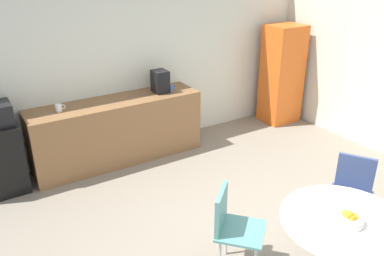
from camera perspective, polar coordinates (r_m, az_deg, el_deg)
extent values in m
plane|color=gray|center=(4.17, 10.40, -17.68)|extent=(6.00, 6.00, 0.00)
cube|color=silver|center=(5.86, -8.55, 9.39)|extent=(6.00, 0.10, 2.60)
cube|color=brown|center=(5.67, -10.67, -0.36)|extent=(2.39, 0.60, 0.90)
cube|color=orange|center=(7.01, 12.85, 7.54)|extent=(0.60, 0.50, 1.68)
cylinder|color=silver|center=(3.77, 20.41, -16.57)|extent=(0.08, 0.08, 0.71)
cylinder|color=white|center=(3.57, 21.20, -12.38)|extent=(1.05, 1.05, 0.03)
cylinder|color=silver|center=(4.43, 23.30, -13.20)|extent=(0.02, 0.02, 0.42)
cylinder|color=silver|center=(4.43, 19.20, -12.44)|extent=(0.02, 0.02, 0.42)
cylinder|color=silver|center=(4.69, 23.62, -11.02)|extent=(0.02, 0.02, 0.42)
cylinder|color=silver|center=(4.69, 19.77, -10.31)|extent=(0.02, 0.02, 0.42)
cube|color=#384772|center=(4.44, 21.91, -9.34)|extent=(0.58, 0.58, 0.03)
cube|color=#384772|center=(4.50, 22.55, -5.94)|extent=(0.23, 0.34, 0.38)
cylinder|color=silver|center=(3.98, 9.64, -16.01)|extent=(0.02, 0.02, 0.42)
cylinder|color=silver|center=(4.00, 5.00, -15.38)|extent=(0.02, 0.02, 0.42)
cube|color=teal|center=(3.72, 7.10, -14.54)|extent=(0.59, 0.59, 0.03)
cube|color=teal|center=(3.63, 4.24, -11.60)|extent=(0.31, 0.29, 0.38)
cylinder|color=silver|center=(3.50, 21.43, -12.18)|extent=(0.26, 0.26, 0.07)
sphere|color=#66B233|center=(3.48, 21.43, -11.63)|extent=(0.07, 0.07, 0.07)
sphere|color=yellow|center=(3.48, 22.38, -11.79)|extent=(0.07, 0.07, 0.07)
sphere|color=orange|center=(3.46, 22.09, -11.96)|extent=(0.07, 0.07, 0.07)
sphere|color=yellow|center=(3.49, 21.35, -11.52)|extent=(0.07, 0.07, 0.07)
sphere|color=orange|center=(3.46, 21.79, -11.57)|extent=(0.07, 0.07, 0.07)
cylinder|color=white|center=(5.29, -18.73, 2.77)|extent=(0.08, 0.08, 0.09)
torus|color=white|center=(5.30, -18.13, 2.94)|extent=(0.06, 0.01, 0.06)
cylinder|color=#3F66BF|center=(5.79, -3.21, 5.80)|extent=(0.08, 0.08, 0.09)
torus|color=#3F66BF|center=(5.81, -2.71, 5.94)|extent=(0.06, 0.01, 0.06)
cube|color=black|center=(5.72, -4.62, 6.73)|extent=(0.20, 0.24, 0.32)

